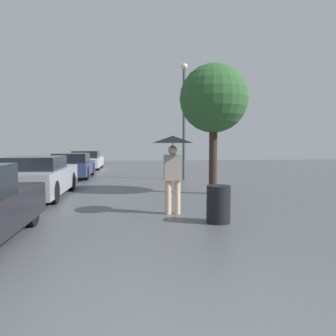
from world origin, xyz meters
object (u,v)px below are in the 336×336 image
at_px(parked_car_second, 39,177).
at_px(parked_car_third, 72,166).
at_px(pedestrian, 173,154).
at_px(trash_bin, 218,204).
at_px(street_lamp, 184,113).
at_px(tree, 214,99).
at_px(parked_car_farthest, 87,160).

height_order(parked_car_second, parked_car_third, parked_car_second).
xyz_separation_m(pedestrian, parked_car_third, (-3.73, 8.75, -0.82)).
height_order(parked_car_third, trash_bin, parked_car_third).
height_order(pedestrian, street_lamp, street_lamp).
height_order(parked_car_third, tree, tree).
xyz_separation_m(parked_car_third, trash_bin, (4.55, -9.69, -0.18)).
distance_m(parked_car_second, tree, 5.98).
xyz_separation_m(parked_car_third, parked_car_farthest, (-0.05, 5.76, -0.01)).
bearing_deg(parked_car_third, street_lamp, -14.81).
relative_size(parked_car_third, parked_car_farthest, 0.89).
distance_m(parked_car_third, street_lamp, 5.94).
height_order(street_lamp, trash_bin, street_lamp).
bearing_deg(street_lamp, trash_bin, -94.62).
relative_size(pedestrian, parked_car_second, 0.42).
distance_m(pedestrian, trash_bin, 1.60).
relative_size(parked_car_farthest, trash_bin, 5.60).
bearing_deg(pedestrian, parked_car_farthest, 104.60).
bearing_deg(parked_car_second, street_lamp, 40.05).
xyz_separation_m(parked_car_farthest, tree, (5.49, -11.58, 2.49)).
distance_m(pedestrian, parked_car_third, 9.55).
relative_size(street_lamp, trash_bin, 6.84).
distance_m(tree, street_lamp, 4.44).
bearing_deg(pedestrian, trash_bin, -48.59).
xyz_separation_m(tree, street_lamp, (-0.21, 4.44, -0.00)).
relative_size(parked_car_third, street_lamp, 0.73).
bearing_deg(tree, parked_car_farthest, 115.36).
height_order(parked_car_farthest, trash_bin, parked_car_farthest).
xyz_separation_m(pedestrian, street_lamp, (1.50, 7.37, 1.65)).
distance_m(pedestrian, street_lamp, 7.70).
height_order(pedestrian, trash_bin, pedestrian).
height_order(tree, trash_bin, tree).
bearing_deg(trash_bin, street_lamp, 85.38).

